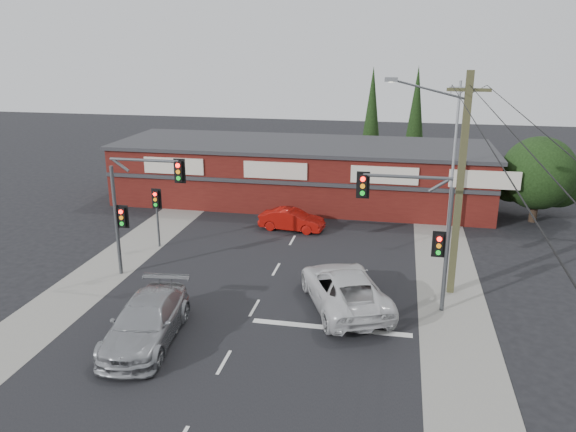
% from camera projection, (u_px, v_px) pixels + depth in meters
% --- Properties ---
extents(ground, '(120.00, 120.00, 0.00)m').
position_uv_depth(ground, '(257.00, 304.00, 24.82)').
color(ground, black).
rests_on(ground, ground).
extents(road_strip, '(14.00, 70.00, 0.01)m').
position_uv_depth(road_strip, '(280.00, 262.00, 29.50)').
color(road_strip, black).
rests_on(road_strip, ground).
extents(verge_left, '(3.00, 70.00, 0.02)m').
position_uv_depth(verge_left, '(130.00, 251.00, 31.08)').
color(verge_left, gray).
rests_on(verge_left, ground).
extents(verge_right, '(3.00, 70.00, 0.02)m').
position_uv_depth(verge_right, '(447.00, 275.00, 27.92)').
color(verge_right, gray).
rests_on(verge_right, ground).
extents(stop_line, '(6.50, 0.35, 0.01)m').
position_uv_depth(stop_line, '(331.00, 328.00, 22.76)').
color(stop_line, silver).
rests_on(stop_line, ground).
extents(white_suv, '(5.00, 6.87, 1.73)m').
position_uv_depth(white_suv, '(345.00, 288.00, 24.36)').
color(white_suv, silver).
rests_on(white_suv, ground).
extents(silver_suv, '(2.92, 5.98, 1.68)m').
position_uv_depth(silver_suv, '(146.00, 322.00, 21.56)').
color(silver_suv, '#9C9EA1').
rests_on(silver_suv, ground).
extents(red_sedan, '(4.10, 1.85, 1.31)m').
position_uv_depth(red_sedan, '(292.00, 220.00, 34.38)').
color(red_sedan, '#960E09').
rests_on(red_sedan, ground).
extents(lane_dashes, '(0.12, 45.66, 0.01)m').
position_uv_depth(lane_dashes, '(276.00, 269.00, 28.59)').
color(lane_dashes, silver).
rests_on(lane_dashes, ground).
extents(shop_building, '(27.30, 8.40, 4.22)m').
position_uv_depth(shop_building, '(301.00, 172.00, 40.26)').
color(shop_building, '#47110E').
rests_on(shop_building, ground).
extents(tree_cluster, '(5.90, 5.10, 5.50)m').
position_uv_depth(tree_cluster, '(540.00, 176.00, 35.67)').
color(tree_cluster, '#2D2116').
rests_on(tree_cluster, ground).
extents(conifer_near, '(1.80, 1.80, 9.25)m').
position_uv_depth(conifer_near, '(372.00, 114.00, 44.98)').
color(conifer_near, '#2D2116').
rests_on(conifer_near, ground).
extents(conifer_far, '(1.80, 1.80, 9.25)m').
position_uv_depth(conifer_far, '(416.00, 112.00, 46.20)').
color(conifer_far, '#2D2116').
rests_on(conifer_far, ground).
extents(traffic_mast_left, '(3.77, 0.27, 5.97)m').
position_uv_depth(traffic_mast_left, '(135.00, 199.00, 26.72)').
color(traffic_mast_left, '#47494C').
rests_on(traffic_mast_left, ground).
extents(traffic_mast_right, '(3.96, 0.27, 5.97)m').
position_uv_depth(traffic_mast_right, '(421.00, 222.00, 23.30)').
color(traffic_mast_right, '#47494C').
rests_on(traffic_mast_right, ground).
extents(pedestal_signal, '(0.55, 0.27, 3.38)m').
position_uv_depth(pedestal_signal, '(157.00, 206.00, 31.06)').
color(pedestal_signal, '#47494C').
rests_on(pedestal_signal, ground).
extents(utility_pole, '(4.38, 0.59, 10.00)m').
position_uv_depth(utility_pole, '(457.00, 179.00, 24.44)').
color(utility_pole, '#4C4A2B').
rests_on(utility_pole, ground).
extents(steel_pole, '(1.20, 0.16, 9.00)m').
position_uv_depth(steel_pole, '(454.00, 155.00, 32.97)').
color(steel_pole, gray).
rests_on(steel_pole, ground).
extents(power_lines, '(2.01, 29.00, 1.22)m').
position_uv_depth(power_lines, '(486.00, 109.00, 18.22)').
color(power_lines, black).
rests_on(power_lines, ground).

